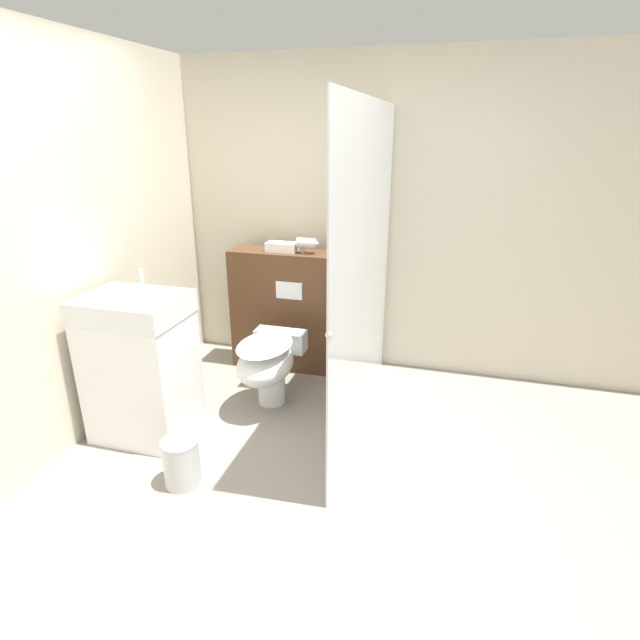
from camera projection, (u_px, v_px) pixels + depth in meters
The scene contains 10 objects.
ground_plane at pixel (255, 504), 2.75m from camera, with size 12.00×12.00×0.00m, color gray.
wall_back at pixel (342, 218), 4.11m from camera, with size 8.00×0.06×2.50m.
wall_side_left at pixel (3, 267), 2.66m from camera, with size 0.06×8.00×2.50m.
partition_panel at pixel (295, 311), 4.21m from camera, with size 1.08×0.31×1.01m.
shower_glass at pixel (365, 276), 3.20m from camera, with size 0.04×1.90×2.11m.
toilet at pixel (268, 363), 3.63m from camera, with size 0.39×0.67×0.52m.
sink_vanity at pixel (141, 367), 3.24m from camera, with size 0.63×0.49×1.11m.
hair_drier at pixel (307, 244), 3.94m from camera, with size 0.18×0.09×0.12m.
folded_towel at pixel (282, 247), 4.02m from camera, with size 0.25×0.13×0.07m.
waste_bin at pixel (182, 462), 2.87m from camera, with size 0.21×0.21×0.29m.
Camera 1 is at (0.95, -2.03, 1.93)m, focal length 28.00 mm.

